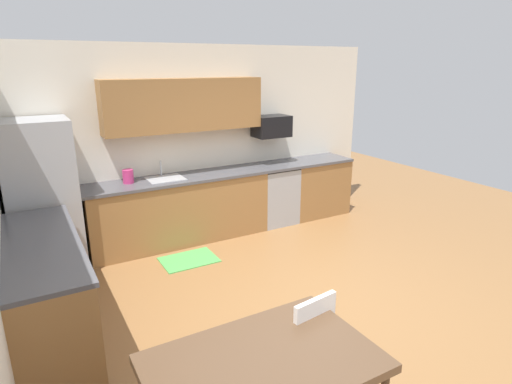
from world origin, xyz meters
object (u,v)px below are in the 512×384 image
(refrigerator, at_px, (43,199))
(dining_table, at_px, (263,368))
(chair_near_table, at_px, (325,348))
(microwave, at_px, (271,126))
(oven_range, at_px, (274,194))
(kettle, at_px, (128,177))

(refrigerator, height_order, dining_table, refrigerator)
(chair_near_table, bearing_deg, refrigerator, 114.38)
(microwave, bearing_deg, chair_near_table, -116.03)
(refrigerator, height_order, oven_range, refrigerator)
(microwave, height_order, kettle, microwave)
(microwave, relative_size, chair_near_table, 0.64)
(refrigerator, xyz_separation_m, dining_table, (0.94, -3.48, -0.26))
(refrigerator, distance_m, oven_range, 3.29)
(refrigerator, bearing_deg, dining_table, -74.82)
(refrigerator, relative_size, chair_near_table, 2.17)
(oven_range, distance_m, microwave, 1.07)
(oven_range, relative_size, microwave, 1.69)
(dining_table, xyz_separation_m, kettle, (0.09, 3.61, 0.36))
(microwave, height_order, chair_near_table, microwave)
(dining_table, distance_m, kettle, 3.63)
(refrigerator, bearing_deg, oven_range, 1.41)
(refrigerator, xyz_separation_m, oven_range, (3.25, 0.08, -0.47))
(microwave, bearing_deg, dining_table, -122.24)
(dining_table, bearing_deg, oven_range, 57.04)
(chair_near_table, bearing_deg, microwave, 63.97)
(oven_range, bearing_deg, microwave, 90.00)
(microwave, distance_m, chair_near_table, 4.07)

